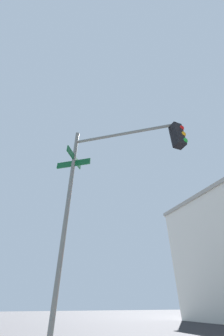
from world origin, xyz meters
The scene contains 1 object.
traffic_signal_near centered at (-6.28, -5.64, 4.44)m, with size 2.49×3.23×6.21m.
Camera 1 is at (-2.05, -7.55, 1.33)m, focal length 21.20 mm.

